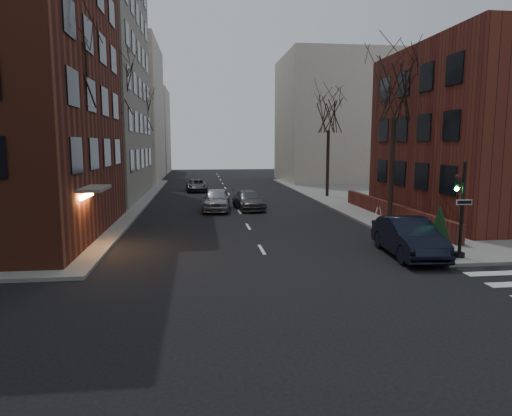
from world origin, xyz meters
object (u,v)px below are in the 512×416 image
Objects in this scene: parked_sedan at (408,237)px; car_lane_gray at (249,200)px; car_lane_far at (197,185)px; sandwich_board at (378,214)px; streetlamp_near at (115,154)px; traffic_signal at (460,216)px; tree_right_a at (395,90)px; tree_right_b at (329,113)px; tree_left_b at (114,87)px; evergreen_shrub at (439,230)px; car_lane_silver at (216,200)px; tree_left_c at (140,113)px; streetlamp_far at (149,150)px; tree_left_a at (67,65)px.

parked_sedan is 16.17m from car_lane_gray.
car_lane_gray reaches higher than car_lane_far.
streetlamp_near is at bearing -174.25° from sandwich_board.
tree_right_a reaches higher than traffic_signal.
car_lane_far is at bearing 110.38° from traffic_signal.
tree_left_b is at bearing -161.18° from tree_right_b.
car_lane_silver is at bearing 120.13° from evergreen_shrub.
streetlamp_far is (0.60, 2.00, -3.79)m from tree_left_c.
sandwich_board is (-0.71, 0.09, -7.45)m from tree_right_a.
car_lane_silver is (6.59, 2.82, -3.42)m from streetlamp_near.
tree_left_b is 24.32m from evergreen_shrub.
parked_sedan is (-1.74, 1.01, -1.07)m from traffic_signal.
tree_right_b is 15.59m from sandwich_board.
tree_right_a is 17.87m from streetlamp_near.
tree_left_c reaches higher than traffic_signal.
tree_right_a is 11.21× the size of sandwich_board.
tree_right_b is 4.18× the size of evergreen_shrub.
tree_right_b is 20.01m from streetlamp_far.
streetlamp_far is at bearing 116.06° from traffic_signal.
tree_left_a is 1.63× the size of streetlamp_near.
car_lane_gray is at bearing 49.48° from tree_left_a.
tree_left_b is 18.64m from tree_right_b.
parked_sedan is 16.76m from car_lane_silver.
tree_left_c is at bearing -106.70° from streetlamp_far.
evergreen_shrub reaches higher than car_lane_gray.
tree_left_b is 12.45× the size of sandwich_board.
tree_right_a is at bearing 75.78° from parked_sedan.
streetlamp_near is 7.24× the size of sandwich_board.
tree_left_a reaches higher than parked_sedan.
streetlamp_far is 1.40× the size of car_lane_far.
tree_left_b reaches higher than tree_left_c.
tree_left_b reaches higher than sandwich_board.
tree_left_c is 19.34m from tree_right_b.
tree_left_a is at bearing -147.15° from sandwich_board.
sandwich_board is (0.16, 9.09, -1.32)m from traffic_signal.
tree_left_b is at bearing 175.30° from car_lane_silver.
tree_left_a is 17.30m from parked_sedan.
traffic_signal is at bearing -63.94° from streetlamp_far.
tree_right_a is 13.05m from car_lane_gray.
car_lane_far is (-11.09, 29.84, -1.28)m from traffic_signal.
tree_right_b is 1.91× the size of car_lane_silver.
car_lane_silver is 11.82m from sandwich_board.
traffic_signal reaches higher than evergreen_shrub.
tree_left_a is 1.12× the size of tree_right_b.
streetlamp_near reaches higher than parked_sedan.
tree_left_b is 1.11× the size of tree_left_c.
evergreen_shrub is (-1.50, -8.54, -6.78)m from tree_right_a.
traffic_signal is at bearing -72.84° from car_lane_far.
sandwich_board is at bearing -92.91° from tree_right_b.
streetlamp_near is 1.00× the size of streetlamp_far.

